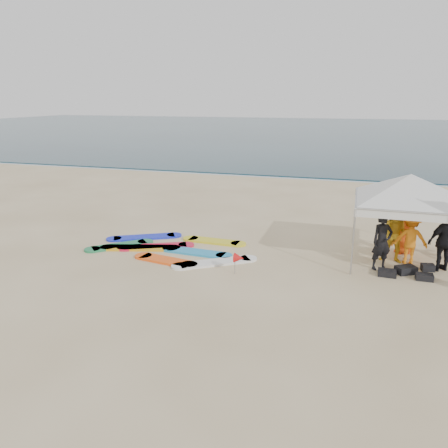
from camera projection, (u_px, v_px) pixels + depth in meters
ground at (210, 297)px, 11.14m from camera, size 120.00×120.00×0.00m
ocean at (337, 131)px, 66.25m from camera, size 160.00×84.00×0.08m
shoreline_foam at (301, 178)px, 27.86m from camera, size 160.00×1.20×0.01m
person_black_a at (382, 242)px, 12.76m from camera, size 0.75×0.66×1.71m
person_yellow at (396, 235)px, 13.29m from camera, size 0.94×0.77×1.78m
person_orange_a at (410, 239)px, 13.23m from camera, size 1.06×0.66×1.59m
person_black_b at (444, 241)px, 12.67m from camera, size 1.14×0.89×1.80m
person_orange_b at (405, 230)px, 14.09m from camera, size 0.93×0.79×1.61m
canopy_tent at (411, 174)px, 12.77m from camera, size 4.18×4.18×3.15m
marker_pennant at (239, 258)px, 12.47m from camera, size 0.28×0.28×0.64m
gear_pile at (408, 272)px, 12.54m from camera, size 1.62×1.10×0.22m
surfboard_spread at (168, 249)px, 14.63m from camera, size 5.52×3.26×0.07m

